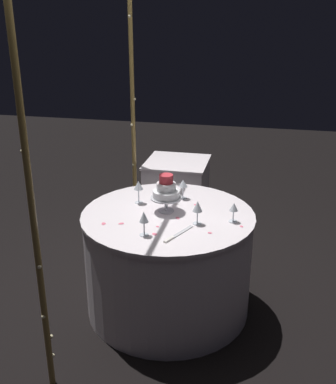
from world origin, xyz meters
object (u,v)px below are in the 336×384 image
object	(u,v)px
tiered_cake	(166,191)
cake_knife	(177,235)
wine_glass_1	(234,208)
wine_glass_0	(144,218)
wine_glass_2	(183,184)
wine_glass_4	(198,207)
wine_glass_3	(138,186)
decorative_arch	(92,98)
main_table	(168,262)
side_table	(177,201)

from	to	relation	value
tiered_cake	cake_knife	distance (m)	0.41
cake_knife	wine_glass_1	bearing A→B (deg)	-49.18
tiered_cake	wine_glass_0	world-z (taller)	tiered_cake
wine_glass_1	wine_glass_2	xyz separation A→B (m)	(0.33, 0.41, 0.01)
wine_glass_2	wine_glass_4	distance (m)	0.46
wine_glass_2	cake_knife	size ratio (longest dim) A/B	0.54
wine_glass_1	wine_glass_3	xyz separation A→B (m)	(0.18, 0.71, 0.03)
wine_glass_3	cake_knife	world-z (taller)	wine_glass_3
cake_knife	wine_glass_3	bearing A→B (deg)	39.50
tiered_cake	wine_glass_4	xyz separation A→B (m)	(-0.16, -0.25, -0.03)
decorative_arch	wine_glass_1	world-z (taller)	decorative_arch
main_table	side_table	distance (m)	1.10
decorative_arch	wine_glass_1	size ratio (longest dim) A/B	18.17
main_table	wine_glass_3	xyz separation A→B (m)	(0.14, 0.25, 0.52)
side_table	wine_glass_4	distance (m)	1.36
wine_glass_4	cake_knife	world-z (taller)	wine_glass_4
decorative_arch	wine_glass_2	size ratio (longest dim) A/B	16.54
side_table	wine_glass_0	distance (m)	1.53
wine_glass_2	wine_glass_1	bearing A→B (deg)	-129.42
main_table	wine_glass_3	bearing A→B (deg)	60.30
decorative_arch	cake_knife	distance (m)	1.06
tiered_cake	wine_glass_3	xyz separation A→B (m)	(0.11, 0.23, -0.02)
side_table	wine_glass_3	distance (m)	1.07
wine_glass_1	wine_glass_3	distance (m)	0.73
tiered_cake	wine_glass_2	world-z (taller)	tiered_cake
decorative_arch	wine_glass_4	bearing A→B (deg)	-99.27
tiered_cake	wine_glass_2	xyz separation A→B (m)	(0.26, -0.07, -0.04)
decorative_arch	wine_glass_0	distance (m)	0.88
decorative_arch	wine_glass_2	world-z (taller)	decorative_arch
decorative_arch	main_table	xyz separation A→B (m)	(0.00, -0.51, -1.17)
tiered_cake	main_table	bearing A→B (deg)	-150.12
wine_glass_0	wine_glass_3	size ratio (longest dim) A/B	0.96
wine_glass_0	cake_knife	distance (m)	0.24
cake_knife	tiered_cake	bearing A→B (deg)	22.82
wine_glass_3	main_table	bearing A→B (deg)	-119.70
wine_glass_0	wine_glass_2	bearing A→B (deg)	-10.66
wine_glass_0	wine_glass_3	distance (m)	0.53
wine_glass_0	wine_glass_2	xyz separation A→B (m)	(0.66, -0.12, -0.01)
decorative_arch	wine_glass_1	distance (m)	1.19
wine_glass_0	wine_glass_1	xyz separation A→B (m)	(0.32, -0.53, -0.02)
decorative_arch	tiered_cake	size ratio (longest dim) A/B	9.05
tiered_cake	wine_glass_1	xyz separation A→B (m)	(-0.07, -0.48, -0.05)
decorative_arch	wine_glass_3	bearing A→B (deg)	-60.92
wine_glass_0	wine_glass_2	size ratio (longest dim) A/B	1.09
main_table	tiered_cake	bearing A→B (deg)	29.88
side_table	wine_glass_1	bearing A→B (deg)	-151.43
wine_glass_3	side_table	bearing A→B (deg)	-5.92
side_table	wine_glass_0	xyz separation A→B (m)	(-1.45, -0.08, 0.49)
tiered_cake	wine_glass_3	bearing A→B (deg)	65.23
decorative_arch	side_table	xyz separation A→B (m)	(1.09, -0.36, -1.15)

